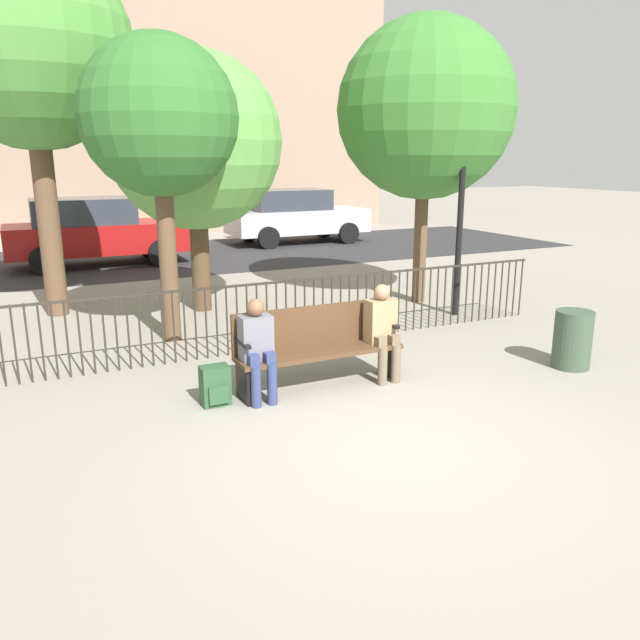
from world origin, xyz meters
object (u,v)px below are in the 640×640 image
Objects in this scene: seated_person_0 at (258,345)px; tree_1 at (195,142)px; tree_2 at (159,119)px; park_bench at (317,344)px; backpack at (215,386)px; parked_car_0 at (95,231)px; tree_0 at (30,48)px; tree_3 at (426,110)px; trash_bin at (573,339)px; seated_person_1 at (382,327)px; lamp_post at (464,150)px; parked_car_1 at (295,215)px.

tree_1 reaches higher than seated_person_0.
tree_2 is at bearing -118.75° from tree_1.
seated_person_0 is (-0.76, -0.14, 0.13)m from park_bench.
parked_car_0 reaches higher than backpack.
parked_car_0 reaches higher than seated_person_0.
tree_3 is at bearing -16.47° from tree_0.
seated_person_0 reaches higher than backpack.
tree_3 is (3.75, -1.05, 0.54)m from tree_1.
tree_1 is at bearing 123.75° from trash_bin.
tree_0 reaches higher than tree_3.
tree_1 is (-0.98, 4.33, 2.16)m from seated_person_1.
park_bench is 1.73× the size of seated_person_0.
tree_2 reaches higher than lamp_post.
trash_bin is at bearing -14.20° from park_bench.
tree_2 is 0.85× the size of tree_3.
tree_0 is 6.82m from lamp_post.
seated_person_0 is at bearing -115.26° from parked_car_1.
backpack is at bearing -177.40° from park_bench.
tree_2 is (-1.86, 2.72, 2.41)m from seated_person_1.
tree_1 reaches higher than parked_car_0.
parked_car_1 is at bearing 62.76° from backpack.
parked_car_1 is (4.72, 11.48, 0.34)m from park_bench.
seated_person_1 is at bearing 164.35° from trash_bin.
backpack is at bearing 177.74° from seated_person_1.
tree_3 is (4.77, 3.20, 3.12)m from backpack.
parked_car_0 is 5.80× the size of trash_bin.
trash_bin is at bearing -38.70° from tree_2.
park_bench is 3.25m from trash_bin.
seated_person_0 is 0.62m from backpack.
tree_1 reaches higher than lamp_post.
parked_car_0 is at bearing 101.65° from seated_person_1.
tree_1 is at bearing 102.70° from seated_person_1.
tree_0 is 1.40× the size of lamp_post.
tree_2 is (1.39, -2.34, -1.11)m from tree_0.
park_bench is 12.42m from parked_car_1.
parked_car_0 is (-2.05, 9.96, 0.21)m from seated_person_1.
tree_0 is at bearing -137.63° from parked_car_1.
tree_2 is (0.14, 2.64, 2.84)m from backpack.
backpack is at bearing -93.07° from tree_2.
tree_3 is 1.19× the size of lamp_post.
trash_bin is (3.14, -0.80, -0.14)m from park_bench.
backpack is at bearing -75.96° from tree_0.
parked_car_0 is at bearing 91.53° from tree_2.
tree_0 is at bearing -103.72° from parked_car_0.
tree_1 is (2.27, -0.73, -1.36)m from tree_0.
seated_person_0 is 3.97m from trash_bin.
tree_0 is 7.93× the size of trash_bin.
park_bench is 4.79m from tree_1.
tree_2 is (-1.08, 2.59, 2.55)m from park_bench.
park_bench is at bearing -150.18° from lamp_post.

